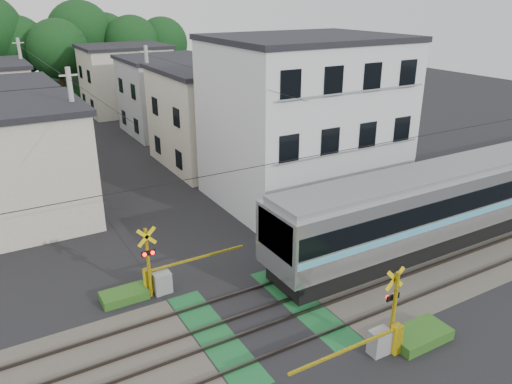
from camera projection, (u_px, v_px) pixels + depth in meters
ground at (261, 320)px, 18.61m from camera, size 120.00×120.00×0.00m
track_bed at (261, 319)px, 18.59m from camera, size 120.00×120.00×0.14m
crossing_signal_near at (383, 336)px, 16.62m from camera, size 4.74×0.65×3.09m
crossing_signal_far at (159, 277)px, 20.07m from camera, size 4.74×0.65×3.09m
apartment_block at (304, 120)px, 28.50m from camera, size 10.20×8.36×9.30m
houses_row at (92, 107)px, 38.37m from camera, size 22.07×31.35×6.80m
tree_hill at (31, 51)px, 55.87m from camera, size 40.00×12.58×11.73m
catenary at (388, 198)px, 20.08m from camera, size 60.00×5.04×7.00m
utility_poles at (82, 105)px, 35.11m from camera, size 7.90×42.00×8.00m
pedestrian at (63, 121)px, 44.69m from camera, size 0.68×0.54×1.65m
weed_patches at (301, 303)px, 19.29m from camera, size 10.25×8.80×0.40m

